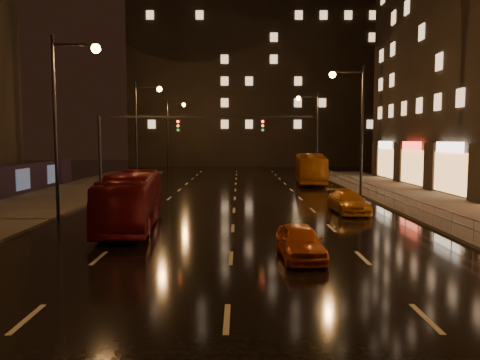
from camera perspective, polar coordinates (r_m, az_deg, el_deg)
The scene contains 10 objects.
ground at distance 33.66m, azimuth -0.67°, elevation -2.69°, with size 140.00×140.00×0.00m, color black.
sidewalk_left at distance 31.84m, azimuth -25.89°, elevation -3.49°, with size 7.00×70.00×0.15m, color #38332D.
sidewalk_right at distance 31.59m, azimuth 24.59°, elevation -3.51°, with size 7.00×70.00×0.15m, color #38332D.
building_distant at distance 86.50m, azimuth 2.36°, elevation 13.94°, with size 44.00×16.00×36.00m, color black.
traffic_signal at distance 33.79m, azimuth -9.33°, elevation 5.32°, with size 15.31×0.32×6.20m.
railing_right at distance 33.08m, azimuth 17.26°, elevation -1.49°, with size 0.05×56.00×1.00m.
bus_red at distance 24.74m, azimuth -13.12°, elevation -2.34°, with size 2.33×9.98×2.78m, color #630E12.
bus_curb at distance 48.51m, azimuth 8.54°, elevation 1.41°, with size 2.57×10.98×3.06m, color #9F530F.
taxi_near at distance 17.86m, azimuth 7.31°, elevation -7.46°, with size 1.53×3.81×1.30m, color #C75312.
taxi_far at distance 29.47m, azimuth 13.04°, elevation -2.63°, with size 1.83×4.51×1.31m, color orange.
Camera 1 is at (0.30, -13.36, 4.47)m, focal length 35.00 mm.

